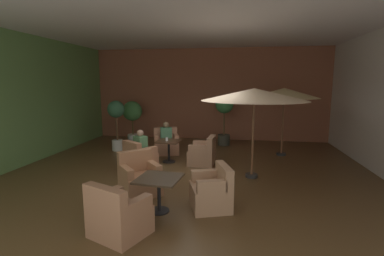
{
  "coord_description": "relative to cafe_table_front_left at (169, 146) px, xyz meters",
  "views": [
    {
      "loc": [
        1.24,
        -7.14,
        2.43
      ],
      "look_at": [
        0.0,
        0.5,
        1.18
      ],
      "focal_mm": 26.52,
      "sensor_mm": 36.0,
      "label": 1
    }
  ],
  "objects": [
    {
      "name": "ground_plane",
      "position": [
        0.83,
        -1.14,
        -0.51
      ],
      "size": [
        10.01,
        10.07,
        0.02
      ],
      "primitive_type": "cube",
      "color": "brown"
    },
    {
      "name": "potted_tree_mid_left",
      "position": [
        -2.11,
        2.5,
        0.66
      ],
      "size": [
        0.79,
        0.79,
        1.69
      ],
      "color": "silver",
      "rests_on": "ground_plane"
    },
    {
      "name": "armchair_front_left_east",
      "position": [
        -0.63,
        -0.87,
        -0.18
      ],
      "size": [
        1.0,
        1.01,
        0.83
      ],
      "color": "#B77856",
      "rests_on": "ground_plane"
    },
    {
      "name": "ceiling_slab",
      "position": [
        0.83,
        -1.14,
        3.38
      ],
      "size": [
        10.01,
        10.07,
        0.06
      ],
      "primitive_type": "cube",
      "color": "silver",
      "rests_on": "wall_back_brick"
    },
    {
      "name": "wall_left_accent",
      "position": [
        -4.14,
        -1.14,
        1.42
      ],
      "size": [
        0.08,
        10.07,
        3.85
      ],
      "primitive_type": "cube",
      "color": "#63914E",
      "rests_on": "ground_plane"
    },
    {
      "name": "cafe_table_front_left",
      "position": [
        0.0,
        0.0,
        0.0
      ],
      "size": [
        0.74,
        0.74,
        0.67
      ],
      "color": "black",
      "rests_on": "ground_plane"
    },
    {
      "name": "armchair_front_right_east",
      "position": [
        0.23,
        -4.31,
        -0.17
      ],
      "size": [
        1.03,
        1.0,
        0.89
      ],
      "color": "#AE7655",
      "rests_on": "ground_plane"
    },
    {
      "name": "potted_tree_left_corner",
      "position": [
        1.55,
        2.71,
        0.79
      ],
      "size": [
        0.7,
        0.7,
        1.94
      ],
      "color": "#39382D",
      "rests_on": "ground_plane"
    },
    {
      "name": "cafe_table_front_right",
      "position": [
        0.64,
        -3.36,
        0.03
      ],
      "size": [
        0.86,
        0.86,
        0.67
      ],
      "color": "black",
      "rests_on": "ground_plane"
    },
    {
      "name": "armchair_front_right_north",
      "position": [
        -0.03,
        -2.57,
        -0.16
      ],
      "size": [
        1.08,
        1.07,
        0.93
      ],
      "color": "#B57B54",
      "rests_on": "ground_plane"
    },
    {
      "name": "potted_tree_mid_right",
      "position": [
        -2.2,
        1.17,
        0.72
      ],
      "size": [
        0.61,
        0.61,
        1.8
      ],
      "color": "silver",
      "rests_on": "ground_plane"
    },
    {
      "name": "armchair_front_left_north",
      "position": [
        -0.35,
        1.02,
        -0.18
      ],
      "size": [
        0.99,
        0.93,
        0.88
      ],
      "color": "#B87958",
      "rests_on": "ground_plane"
    },
    {
      "name": "patron_blue_shirt",
      "position": [
        -0.33,
        0.98,
        0.22
      ],
      "size": [
        0.44,
        0.34,
        0.68
      ],
      "color": "#477955",
      "rests_on": "ground_plane"
    },
    {
      "name": "patron_by_window",
      "position": [
        -0.61,
        -0.84,
        0.24
      ],
      "size": [
        0.43,
        0.41,
        0.67
      ],
      "color": "#4D7A4E",
      "rests_on": "ground_plane"
    },
    {
      "name": "patio_umbrella_center_beige",
      "position": [
        3.56,
        1.42,
        1.57
      ],
      "size": [
        2.24,
        2.24,
        2.25
      ],
      "color": "#2D2D2D",
      "rests_on": "ground_plane"
    },
    {
      "name": "iced_drink_cup",
      "position": [
        -0.05,
        -0.03,
        0.22
      ],
      "size": [
        0.08,
        0.08,
        0.11
      ],
      "primitive_type": "cylinder",
      "color": "white",
      "rests_on": "cafe_table_front_left"
    },
    {
      "name": "armchair_front_left_south",
      "position": [
        1.07,
        -0.06,
        -0.18
      ],
      "size": [
        0.79,
        0.85,
        0.85
      ],
      "color": "tan",
      "rests_on": "ground_plane"
    },
    {
      "name": "armchair_front_right_south",
      "position": [
        1.61,
        -3.04,
        -0.18
      ],
      "size": [
        0.93,
        0.97,
        0.85
      ],
      "color": "tan",
      "rests_on": "ground_plane"
    },
    {
      "name": "wall_back_brick",
      "position": [
        0.83,
        3.85,
        1.42
      ],
      "size": [
        10.01,
        0.08,
        3.85
      ],
      "primitive_type": "cube",
      "color": "#92533B",
      "rests_on": "ground_plane"
    },
    {
      "name": "patio_umbrella_tall_red",
      "position": [
        2.46,
        -1.04,
        1.62
      ],
      "size": [
        2.66,
        2.66,
        2.29
      ],
      "color": "#2D2D2D",
      "rests_on": "ground_plane"
    }
  ]
}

